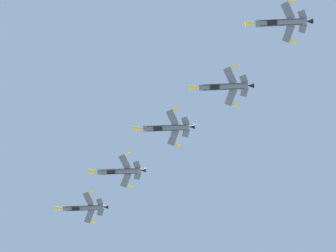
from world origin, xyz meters
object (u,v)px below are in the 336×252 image
(fighter_jet_right_wing, at_px, (165,128))
(fighter_jet_left_outer, at_px, (222,87))
(fighter_jet_lead, at_px, (82,208))
(fighter_jet_right_outer, at_px, (280,23))
(fighter_jet_left_wing, at_px, (118,171))

(fighter_jet_right_wing, xyz_separation_m, fighter_jet_left_outer, (15.96, -11.85, -0.59))
(fighter_jet_lead, bearing_deg, fighter_jet_right_wing, -140.63)
(fighter_jet_right_wing, bearing_deg, fighter_jet_lead, 39.37)
(fighter_jet_right_wing, height_order, fighter_jet_right_outer, fighter_jet_right_outer)
(fighter_jet_right_wing, height_order, fighter_jet_left_outer, fighter_jet_right_wing)
(fighter_jet_lead, height_order, fighter_jet_right_wing, fighter_jet_lead)
(fighter_jet_right_outer, bearing_deg, fighter_jet_right_wing, 45.28)
(fighter_jet_right_wing, relative_size, fighter_jet_left_outer, 1.00)
(fighter_jet_left_outer, relative_size, fighter_jet_right_outer, 1.00)
(fighter_jet_right_wing, bearing_deg, fighter_jet_right_outer, -134.72)
(fighter_jet_lead, distance_m, fighter_jet_right_wing, 42.06)
(fighter_jet_lead, height_order, fighter_jet_right_outer, fighter_jet_right_outer)
(fighter_jet_left_wing, xyz_separation_m, fighter_jet_right_outer, (46.42, -40.23, 3.01))
(fighter_jet_lead, bearing_deg, fighter_jet_left_wing, -142.59)
(fighter_jet_left_wing, relative_size, fighter_jet_left_outer, 1.00)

